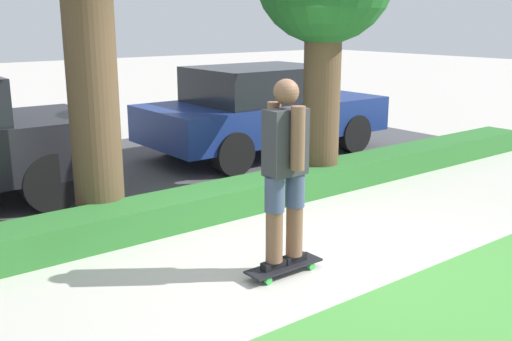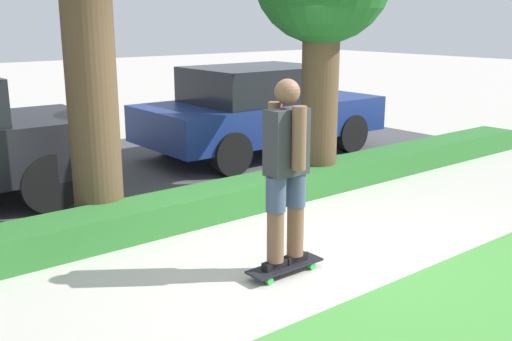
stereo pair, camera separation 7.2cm
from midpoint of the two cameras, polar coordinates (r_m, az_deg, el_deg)
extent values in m
plane|color=#BCB7AD|center=(6.24, 5.28, -7.89)|extent=(60.00, 60.00, 0.00)
cube|color=#474749|center=(9.57, -12.19, -0.21)|extent=(12.84, 5.00, 0.01)
cube|color=#2D702D|center=(7.35, -3.27, -2.90)|extent=(12.84, 0.60, 0.36)
cube|color=black|center=(5.73, 3.05, -9.05)|extent=(0.79, 0.24, 0.02)
cylinder|color=green|center=(5.85, 5.62, -9.06)|extent=(0.07, 0.04, 0.07)
cylinder|color=green|center=(5.97, 4.42, -8.54)|extent=(0.07, 0.04, 0.07)
cylinder|color=green|center=(5.53, 1.54, -10.46)|extent=(0.07, 0.04, 0.07)
cylinder|color=green|center=(5.65, 0.36, -9.86)|extent=(0.07, 0.04, 0.07)
cube|color=black|center=(5.64, 2.09, -8.95)|extent=(0.26, 0.09, 0.07)
cylinder|color=brown|center=(5.48, 2.13, -4.70)|extent=(0.16, 0.16, 0.81)
cylinder|color=#3D4766|center=(5.40, 2.16, -2.26)|extent=(0.18, 0.18, 0.33)
cube|color=black|center=(5.79, 3.98, -8.34)|extent=(0.26, 0.09, 0.07)
cylinder|color=brown|center=(5.63, 4.06, -4.19)|extent=(0.16, 0.16, 0.81)
cylinder|color=#3D4766|center=(5.56, 4.11, -1.80)|extent=(0.18, 0.18, 0.33)
cube|color=#333338|center=(5.37, 3.21, 2.72)|extent=(0.39, 0.21, 0.60)
cylinder|color=brown|center=(5.24, 4.39, 3.08)|extent=(0.13, 0.13, 0.57)
cylinder|color=brown|center=(5.48, 2.11, 3.60)|extent=(0.13, 0.13, 0.57)
sphere|color=brown|center=(5.30, 3.28, 7.50)|extent=(0.23, 0.23, 0.23)
cylinder|color=brown|center=(6.83, -15.06, 8.64)|extent=(0.55, 0.55, 3.46)
cylinder|color=brown|center=(8.37, 6.50, 6.42)|extent=(0.51, 0.51, 2.43)
cylinder|color=black|center=(7.84, -18.68, -1.05)|extent=(0.75, 0.21, 0.75)
cylinder|color=black|center=(9.37, -22.10, 1.08)|extent=(0.75, 0.21, 0.75)
cube|color=navy|center=(10.60, 1.02, 5.05)|extent=(4.33, 1.98, 0.61)
cube|color=black|center=(10.44, 0.48, 8.24)|extent=(2.26, 1.73, 0.60)
cylinder|color=black|center=(10.92, 9.46, 3.51)|extent=(0.68, 0.23, 0.68)
cylinder|color=black|center=(12.17, 3.26, 4.79)|extent=(0.68, 0.23, 0.68)
cylinder|color=black|center=(9.16, -1.97, 1.63)|extent=(0.68, 0.23, 0.68)
cylinder|color=black|center=(10.62, -7.67, 3.28)|extent=(0.68, 0.23, 0.68)
camera|label=1|loc=(0.04, 90.33, -0.08)|focal=42.00mm
camera|label=2|loc=(0.04, -89.67, 0.08)|focal=42.00mm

